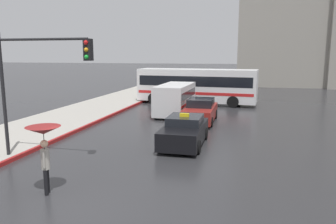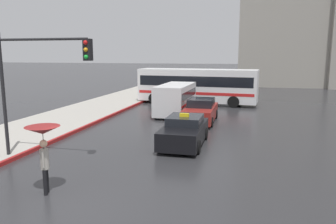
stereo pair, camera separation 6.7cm
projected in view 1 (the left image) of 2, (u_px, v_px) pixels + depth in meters
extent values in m
plane|color=#2D2D30|center=(76.00, 216.00, 8.83)|extent=(300.00, 300.00, 0.00)
cube|color=black|center=(184.00, 133.00, 15.71)|extent=(1.80, 4.15, 0.82)
cube|color=black|center=(185.00, 120.00, 15.81)|extent=(1.58, 1.87, 0.40)
cylinder|color=black|center=(198.00, 147.00, 14.33)|extent=(0.20, 0.60, 0.60)
cylinder|color=black|center=(160.00, 145.00, 14.73)|extent=(0.20, 0.60, 0.60)
cylinder|color=black|center=(205.00, 134.00, 16.79)|extent=(0.20, 0.60, 0.60)
cylinder|color=black|center=(173.00, 132.00, 17.19)|extent=(0.20, 0.60, 0.60)
cube|color=yellow|center=(184.00, 115.00, 15.56)|extent=(0.44, 0.16, 0.16)
cube|color=maroon|center=(200.00, 113.00, 21.15)|extent=(1.80, 4.41, 0.83)
cube|color=black|center=(201.00, 102.00, 21.24)|extent=(1.58, 1.98, 0.50)
cylinder|color=black|center=(211.00, 122.00, 19.69)|extent=(0.20, 0.60, 0.60)
cylinder|color=black|center=(183.00, 121.00, 20.09)|extent=(0.20, 0.60, 0.60)
cylinder|color=black|center=(215.00, 114.00, 22.30)|extent=(0.20, 0.60, 0.60)
cylinder|color=black|center=(191.00, 113.00, 22.70)|extent=(0.20, 0.60, 0.60)
cube|color=silver|center=(175.00, 98.00, 23.71)|extent=(2.13, 5.23, 2.02)
cube|color=black|center=(175.00, 93.00, 23.64)|extent=(2.14, 4.82, 0.52)
cube|color=red|center=(175.00, 102.00, 23.75)|extent=(2.14, 5.02, 0.14)
cylinder|color=black|center=(183.00, 114.00, 22.13)|extent=(0.22, 0.63, 0.63)
cylinder|color=black|center=(157.00, 113.00, 22.62)|extent=(0.22, 0.63, 0.63)
cylinder|color=black|center=(192.00, 107.00, 25.09)|extent=(0.22, 0.63, 0.63)
cylinder|color=black|center=(168.00, 106.00, 25.58)|extent=(0.22, 0.63, 0.63)
cube|color=silver|center=(197.00, 85.00, 28.77)|extent=(10.48, 3.30, 2.79)
cube|color=black|center=(197.00, 80.00, 28.69)|extent=(9.97, 3.28, 0.85)
cube|color=red|center=(196.00, 92.00, 28.87)|extent=(10.17, 3.30, 0.24)
cylinder|color=black|center=(153.00, 98.00, 28.96)|extent=(0.98, 0.35, 0.96)
cylinder|color=black|center=(162.00, 95.00, 31.20)|extent=(0.98, 0.35, 0.96)
cylinder|color=black|center=(233.00, 102.00, 26.82)|extent=(0.98, 0.35, 0.96)
cylinder|color=black|center=(236.00, 98.00, 29.06)|extent=(0.98, 0.35, 0.96)
cylinder|color=black|center=(46.00, 183.00, 10.08)|extent=(0.16, 0.16, 0.81)
cylinder|color=black|center=(48.00, 180.00, 10.29)|extent=(0.16, 0.16, 0.81)
cylinder|color=gray|center=(45.00, 159.00, 10.06)|extent=(0.34, 0.34, 0.64)
sphere|color=#DBAD89|center=(44.00, 144.00, 9.98)|extent=(0.24, 0.24, 0.24)
cylinder|color=gray|center=(44.00, 159.00, 9.89)|extent=(0.09, 0.09, 0.55)
cylinder|color=gray|center=(46.00, 156.00, 10.22)|extent=(0.09, 0.09, 0.55)
cone|color=maroon|center=(43.00, 130.00, 9.90)|extent=(1.05, 1.05, 0.24)
cylinder|color=black|center=(44.00, 141.00, 9.96)|extent=(0.02, 0.02, 0.69)
cube|color=white|center=(47.00, 177.00, 10.42)|extent=(0.16, 0.20, 0.28)
cylinder|color=black|center=(4.00, 97.00, 13.30)|extent=(0.14, 0.14, 5.18)
cylinder|color=black|center=(42.00, 39.00, 12.46)|extent=(3.85, 0.10, 0.10)
cube|color=black|center=(88.00, 50.00, 12.08)|extent=(0.28, 0.28, 0.80)
sphere|color=red|center=(86.00, 42.00, 11.88)|extent=(0.16, 0.16, 0.16)
sphere|color=orange|center=(86.00, 50.00, 11.93)|extent=(0.16, 0.16, 0.16)
sphere|color=green|center=(86.00, 57.00, 11.97)|extent=(0.16, 0.16, 0.16)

